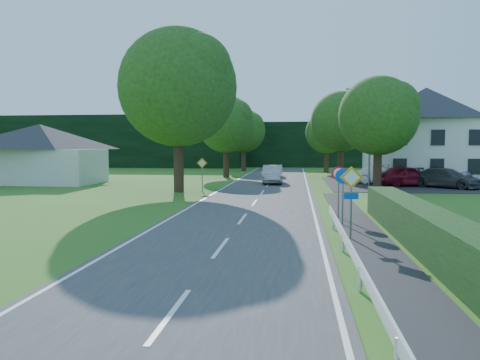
# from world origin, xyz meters

# --- Properties ---
(ground) EXTENTS (160.00, 160.00, 0.00)m
(ground) POSITION_xyz_m (0.00, 0.00, 0.00)
(ground) COLOR #29621C
(ground) RESTS_ON ground
(road) EXTENTS (7.00, 80.00, 0.04)m
(road) POSITION_xyz_m (0.00, 20.00, 0.02)
(road) COLOR #3A3A3D
(road) RESTS_ON ground
(footpath) EXTENTS (1.50, 44.00, 0.04)m
(footpath) POSITION_xyz_m (4.95, 2.00, 0.02)
(footpath) COLOR #262629
(footpath) RESTS_ON ground
(parking_pad) EXTENTS (14.00, 16.00, 0.04)m
(parking_pad) POSITION_xyz_m (12.00, 33.00, 0.02)
(parking_pad) COLOR #262629
(parking_pad) RESTS_ON ground
(line_edge_left) EXTENTS (0.12, 80.00, 0.01)m
(line_edge_left) POSITION_xyz_m (-3.25, 20.00, 0.04)
(line_edge_left) COLOR white
(line_edge_left) RESTS_ON road
(line_edge_right) EXTENTS (0.12, 80.00, 0.01)m
(line_edge_right) POSITION_xyz_m (3.25, 20.00, 0.04)
(line_edge_right) COLOR white
(line_edge_right) RESTS_ON road
(line_centre) EXTENTS (0.12, 80.00, 0.01)m
(line_centre) POSITION_xyz_m (0.00, 20.00, 0.04)
(line_centre) COLOR white
(line_centre) RESTS_ON road
(guardrail) EXTENTS (0.12, 26.00, 0.69)m
(guardrail) POSITION_xyz_m (3.85, -1.00, 0.34)
(guardrail) COLOR white
(guardrail) RESTS_ON ground
(tree_main) EXTENTS (9.40, 9.40, 11.64)m
(tree_main) POSITION_xyz_m (-6.00, 24.00, 5.82)
(tree_main) COLOR #1E4615
(tree_main) RESTS_ON ground
(tree_left_far) EXTENTS (7.00, 7.00, 8.58)m
(tree_left_far) POSITION_xyz_m (-5.00, 40.00, 4.29)
(tree_left_far) COLOR #1E4615
(tree_left_far) RESTS_ON ground
(tree_right_far) EXTENTS (7.40, 7.40, 9.09)m
(tree_right_far) POSITION_xyz_m (7.00, 42.00, 4.54)
(tree_right_far) COLOR #1E4615
(tree_right_far) RESTS_ON ground
(tree_left_back) EXTENTS (6.60, 6.60, 8.07)m
(tree_left_back) POSITION_xyz_m (-4.50, 52.00, 4.04)
(tree_left_back) COLOR #1E4615
(tree_left_back) RESTS_ON ground
(tree_right_back) EXTENTS (6.20, 6.20, 7.56)m
(tree_right_back) POSITION_xyz_m (6.00, 50.00, 3.78)
(tree_right_back) COLOR #1E4615
(tree_right_back) RESTS_ON ground
(tree_right_mid) EXTENTS (7.00, 7.00, 8.58)m
(tree_right_mid) POSITION_xyz_m (8.50, 28.00, 4.29)
(tree_right_mid) COLOR #1E4615
(tree_right_mid) RESTS_ON ground
(treeline_left) EXTENTS (44.00, 6.00, 8.00)m
(treeline_left) POSITION_xyz_m (-28.00, 62.00, 4.00)
(treeline_left) COLOR black
(treeline_left) RESTS_ON ground
(treeline_right) EXTENTS (30.00, 5.00, 7.00)m
(treeline_right) POSITION_xyz_m (8.00, 66.00, 3.50)
(treeline_right) COLOR black
(treeline_right) RESTS_ON ground
(bungalow_left) EXTENTS (11.00, 6.50, 5.20)m
(bungalow_left) POSITION_xyz_m (-20.00, 30.00, 2.71)
(bungalow_left) COLOR silver
(bungalow_left) RESTS_ON ground
(house_white) EXTENTS (10.60, 8.40, 8.60)m
(house_white) POSITION_xyz_m (14.00, 36.00, 4.41)
(house_white) COLOR white
(house_white) RESTS_ON ground
(streetlight) EXTENTS (2.03, 0.18, 8.00)m
(streetlight) POSITION_xyz_m (8.06, 30.00, 4.46)
(streetlight) COLOR slate
(streetlight) RESTS_ON ground
(sign_priority_right) EXTENTS (0.78, 0.09, 2.59)m
(sign_priority_right) POSITION_xyz_m (4.30, 7.98, 1.80)
(sign_priority_right) COLOR slate
(sign_priority_right) RESTS_ON ground
(sign_roundabout) EXTENTS (0.64, 0.08, 2.37)m
(sign_roundabout) POSITION_xyz_m (4.30, 10.98, 1.67)
(sign_roundabout) COLOR slate
(sign_roundabout) RESTS_ON ground
(sign_speed_limit) EXTENTS (0.64, 0.11, 2.37)m
(sign_speed_limit) POSITION_xyz_m (4.30, 12.97, 1.77)
(sign_speed_limit) COLOR slate
(sign_speed_limit) RESTS_ON ground
(sign_priority_left) EXTENTS (0.78, 0.09, 2.44)m
(sign_priority_left) POSITION_xyz_m (-4.50, 24.98, 1.72)
(sign_priority_left) COLOR slate
(sign_priority_left) RESTS_ON ground
(moving_car) EXTENTS (1.90, 4.89, 1.59)m
(moving_car) POSITION_xyz_m (0.30, 31.97, 0.83)
(moving_car) COLOR #ACABB0
(moving_car) RESTS_ON road
(motorcycle) EXTENTS (0.90, 2.06, 1.05)m
(motorcycle) POSITION_xyz_m (0.52, 32.81, 0.57)
(motorcycle) COLOR black
(motorcycle) RESTS_ON road
(parked_car_red) EXTENTS (5.20, 3.06, 1.66)m
(parked_car_red) POSITION_xyz_m (11.30, 30.59, 0.87)
(parked_car_red) COLOR maroon
(parked_car_red) RESTS_ON parking_pad
(parked_car_silver_a) EXTENTS (5.09, 3.13, 1.58)m
(parked_car_silver_a) POSITION_xyz_m (9.79, 32.38, 0.83)
(parked_car_silver_a) COLOR silver
(parked_car_silver_a) RESTS_ON parking_pad
(parked_car_grey) EXTENTS (5.39, 5.12, 1.54)m
(parked_car_grey) POSITION_xyz_m (13.99, 29.41, 0.81)
(parked_car_grey) COLOR #414145
(parked_car_grey) RESTS_ON parking_pad
(parked_car_silver_b) EXTENTS (6.16, 4.46, 1.56)m
(parked_car_silver_b) POSITION_xyz_m (18.00, 33.83, 0.82)
(parked_car_silver_b) COLOR #B0AFB7
(parked_car_silver_b) RESTS_ON parking_pad
(parasol) EXTENTS (2.12, 2.15, 1.87)m
(parasol) POSITION_xyz_m (9.69, 29.95, 0.97)
(parasol) COLOR red
(parasol) RESTS_ON parking_pad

